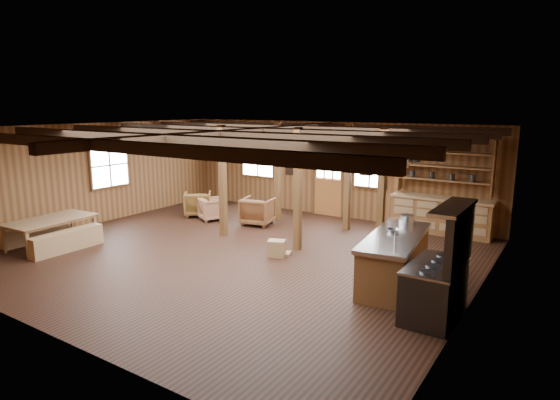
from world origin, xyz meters
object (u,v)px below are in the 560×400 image
dining_table (53,233)px  armchair_b (258,211)px  kitchen_island (394,259)px  armchair_c (213,209)px  commercial_range (438,281)px  armchair_a (198,204)px

dining_table → armchair_b: 5.16m
kitchen_island → dining_table: kitchen_island is taller
armchair_c → dining_table: bearing=101.6°
armchair_c → commercial_range: bearing=-172.0°
dining_table → armchair_b: size_ratio=2.29×
dining_table → kitchen_island: bearing=-76.8°
commercial_range → dining_table: commercial_range is taller
commercial_range → armchair_a: commercial_range is taller
kitchen_island → armchair_b: bearing=148.3°
kitchen_island → armchair_b: kitchen_island is taller
commercial_range → dining_table: 8.63m
armchair_a → armchair_c: armchair_a is taller
kitchen_island → commercial_range: commercial_range is taller
commercial_range → armchair_b: 6.59m
kitchen_island → dining_table: 7.80m
armchair_b → armchair_c: bearing=-3.1°
kitchen_island → armchair_a: bearing=156.3°
dining_table → armchair_c: bearing=-21.2°
armchair_a → armchair_b: 2.15m
kitchen_island → dining_table: size_ratio=1.35×
kitchen_island → armchair_b: (-4.71, 2.20, -0.10)m
commercial_range → dining_table: (-8.55, -1.15, -0.26)m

